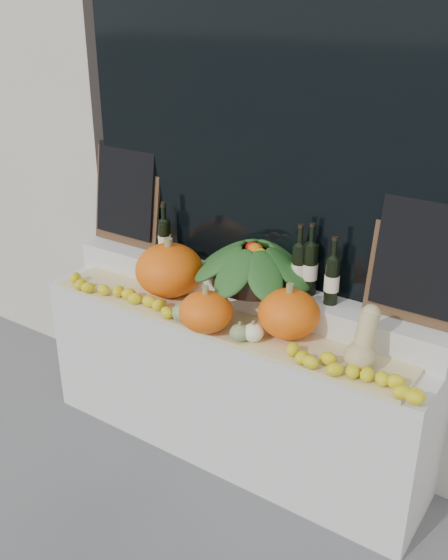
{
  "coord_description": "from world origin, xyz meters",
  "views": [
    {
      "loc": [
        1.65,
        -0.99,
        2.48
      ],
      "look_at": [
        0.0,
        1.45,
        1.12
      ],
      "focal_mm": 40.0,
      "sensor_mm": 36.0,
      "label": 1
    }
  ],
  "objects_px": {
    "butternut_squash": "(363,343)",
    "wine_bottle_tall": "(310,269)",
    "pumpkin_left": "(169,270)",
    "produce_bowl": "(255,263)",
    "pumpkin_right": "(289,314)"
  },
  "relations": [
    {
      "from": "butternut_squash",
      "to": "wine_bottle_tall",
      "type": "relative_size",
      "value": 0.75
    },
    {
      "from": "butternut_squash",
      "to": "produce_bowl",
      "type": "distance_m",
      "value": 0.79
    },
    {
      "from": "produce_bowl",
      "to": "wine_bottle_tall",
      "type": "relative_size",
      "value": 1.83
    },
    {
      "from": "pumpkin_left",
      "to": "wine_bottle_tall",
      "type": "height_order",
      "value": "wine_bottle_tall"
    },
    {
      "from": "wine_bottle_tall",
      "to": "produce_bowl",
      "type": "bearing_deg",
      "value": -171.46
    },
    {
      "from": "produce_bowl",
      "to": "pumpkin_right",
      "type": "bearing_deg",
      "value": -31.37
    },
    {
      "from": "butternut_squash",
      "to": "produce_bowl",
      "type": "relative_size",
      "value": 0.41
    },
    {
      "from": "pumpkin_right",
      "to": "produce_bowl",
      "type": "xyz_separation_m",
      "value": [
        -0.32,
        0.19,
        0.13
      ]
    },
    {
      "from": "butternut_squash",
      "to": "produce_bowl",
      "type": "height_order",
      "value": "produce_bowl"
    },
    {
      "from": "pumpkin_left",
      "to": "butternut_squash",
      "type": "height_order",
      "value": "pumpkin_left"
    },
    {
      "from": "pumpkin_right",
      "to": "produce_bowl",
      "type": "relative_size",
      "value": 0.44
    },
    {
      "from": "pumpkin_left",
      "to": "pumpkin_right",
      "type": "height_order",
      "value": "pumpkin_left"
    },
    {
      "from": "pumpkin_left",
      "to": "pumpkin_right",
      "type": "relative_size",
      "value": 1.24
    },
    {
      "from": "pumpkin_left",
      "to": "pumpkin_right",
      "type": "distance_m",
      "value": 0.79
    },
    {
      "from": "pumpkin_right",
      "to": "butternut_squash",
      "type": "xyz_separation_m",
      "value": [
        0.42,
        -0.06,
        -0.0
      ]
    }
  ]
}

